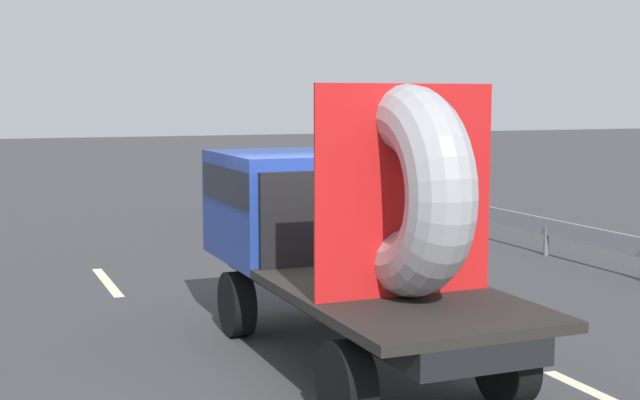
# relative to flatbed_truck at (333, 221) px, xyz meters

# --- Properties ---
(ground_plane) EXTENTS (120.00, 120.00, 0.00)m
(ground_plane) POSITION_rel_flatbed_truck_xyz_m (-0.19, -0.38, -1.55)
(ground_plane) COLOR #38383A
(flatbed_truck) EXTENTS (2.02, 5.43, 3.11)m
(flatbed_truck) POSITION_rel_flatbed_truck_xyz_m (0.00, 0.00, 0.00)
(flatbed_truck) COLOR black
(flatbed_truck) RESTS_ON ground_plane
(distant_sedan) EXTENTS (1.68, 3.92, 1.28)m
(distant_sedan) POSITION_rel_flatbed_truck_xyz_m (3.72, 10.76, -0.87)
(distant_sedan) COLOR black
(distant_sedan) RESTS_ON ground_plane
(guardrail) EXTENTS (0.10, 10.31, 0.71)m
(guardrail) POSITION_rel_flatbed_truck_xyz_m (6.25, 3.05, -1.03)
(guardrail) COLOR gray
(guardrail) RESTS_ON ground_plane
(lane_dash_left_far) EXTENTS (0.16, 2.37, 0.01)m
(lane_dash_left_far) POSITION_rel_flatbed_truck_xyz_m (-1.86, 4.99, -1.55)
(lane_dash_left_far) COLOR beige
(lane_dash_left_far) RESTS_ON ground_plane
(lane_dash_right_far) EXTENTS (0.16, 2.09, 0.01)m
(lane_dash_right_far) POSITION_rel_flatbed_truck_xyz_m (1.86, 5.02, -1.55)
(lane_dash_right_far) COLOR beige
(lane_dash_right_far) RESTS_ON ground_plane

